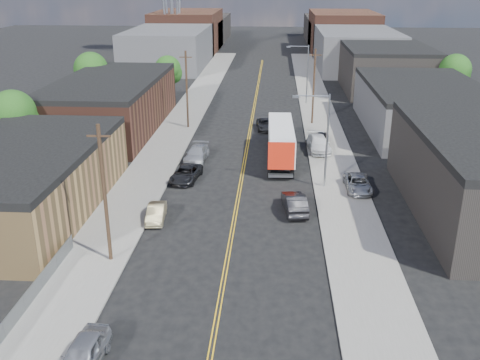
# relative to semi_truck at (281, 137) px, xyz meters

# --- Properties ---
(ground) EXTENTS (260.00, 260.00, 0.00)m
(ground) POSITION_rel_semi_truck_xyz_m (-3.87, 26.06, -2.24)
(ground) COLOR black
(ground) RESTS_ON ground
(centerline) EXTENTS (0.32, 120.00, 0.01)m
(centerline) POSITION_rel_semi_truck_xyz_m (-3.87, 11.06, -2.24)
(centerline) COLOR gold
(centerline) RESTS_ON ground
(sidewalk_left) EXTENTS (5.00, 140.00, 0.15)m
(sidewalk_left) POSITION_rel_semi_truck_xyz_m (-13.37, 11.06, -2.17)
(sidewalk_left) COLOR slate
(sidewalk_left) RESTS_ON ground
(sidewalk_right) EXTENTS (5.00, 140.00, 0.15)m
(sidewalk_right) POSITION_rel_semi_truck_xyz_m (5.63, 11.06, -2.17)
(sidewalk_right) COLOR slate
(sidewalk_right) RESTS_ON ground
(warehouse_tan) EXTENTS (12.00, 22.00, 5.60)m
(warehouse_tan) POSITION_rel_semi_truck_xyz_m (-21.87, -15.94, 0.56)
(warehouse_tan) COLOR olive
(warehouse_tan) RESTS_ON ground
(warehouse_brown) EXTENTS (12.00, 26.00, 6.60)m
(warehouse_brown) POSITION_rel_semi_truck_xyz_m (-21.87, 10.06, 1.06)
(warehouse_brown) COLOR #43241B
(warehouse_brown) RESTS_ON ground
(industrial_right_b) EXTENTS (14.00, 24.00, 6.10)m
(industrial_right_b) POSITION_rel_semi_truck_xyz_m (18.13, 12.06, 0.81)
(industrial_right_b) COLOR #3B3C3E
(industrial_right_b) RESTS_ON ground
(industrial_right_c) EXTENTS (14.00, 22.00, 7.60)m
(industrial_right_c) POSITION_rel_semi_truck_xyz_m (18.13, 38.06, 1.56)
(industrial_right_c) COLOR black
(industrial_right_c) RESTS_ON ground
(skyline_left_a) EXTENTS (16.00, 30.00, 8.00)m
(skyline_left_a) POSITION_rel_semi_truck_xyz_m (-23.87, 61.06, 1.76)
(skyline_left_a) COLOR #3B3C3E
(skyline_left_a) RESTS_ON ground
(skyline_right_a) EXTENTS (16.00, 30.00, 8.00)m
(skyline_right_a) POSITION_rel_semi_truck_xyz_m (16.13, 61.06, 1.76)
(skyline_right_a) COLOR #3B3C3E
(skyline_right_a) RESTS_ON ground
(skyline_left_b) EXTENTS (16.00, 26.00, 10.00)m
(skyline_left_b) POSITION_rel_semi_truck_xyz_m (-23.87, 86.06, 2.76)
(skyline_left_b) COLOR #43241B
(skyline_left_b) RESTS_ON ground
(skyline_right_b) EXTENTS (16.00, 26.00, 10.00)m
(skyline_right_b) POSITION_rel_semi_truck_xyz_m (16.13, 86.06, 2.76)
(skyline_right_b) COLOR #43241B
(skyline_right_b) RESTS_ON ground
(skyline_left_c) EXTENTS (16.00, 40.00, 7.00)m
(skyline_left_c) POSITION_rel_semi_truck_xyz_m (-23.87, 106.06, 1.26)
(skyline_left_c) COLOR black
(skyline_left_c) RESTS_ON ground
(skyline_right_c) EXTENTS (16.00, 40.00, 7.00)m
(skyline_right_c) POSITION_rel_semi_truck_xyz_m (16.13, 106.06, 1.26)
(skyline_right_c) COLOR black
(skyline_right_c) RESTS_ON ground
(streetlight_near) EXTENTS (3.39, 0.25, 9.00)m
(streetlight_near) POSITION_rel_semi_truck_xyz_m (3.73, -8.94, 3.08)
(streetlight_near) COLOR gray
(streetlight_near) RESTS_ON ground
(streetlight_far) EXTENTS (3.39, 0.25, 9.00)m
(streetlight_far) POSITION_rel_semi_truck_xyz_m (3.73, 26.06, 3.08)
(streetlight_far) COLOR gray
(streetlight_far) RESTS_ON ground
(utility_pole_left_near) EXTENTS (1.60, 0.26, 10.00)m
(utility_pole_left_near) POSITION_rel_semi_truck_xyz_m (-12.07, -23.94, 2.89)
(utility_pole_left_near) COLOR black
(utility_pole_left_near) RESTS_ON ground
(utility_pole_left_far) EXTENTS (1.60, 0.26, 10.00)m
(utility_pole_left_far) POSITION_rel_semi_truck_xyz_m (-12.07, 11.06, 2.89)
(utility_pole_left_far) COLOR black
(utility_pole_left_far) RESTS_ON ground
(utility_pole_right) EXTENTS (1.60, 0.26, 10.00)m
(utility_pole_right) POSITION_rel_semi_truck_xyz_m (4.33, 14.06, 2.89)
(utility_pole_right) COLOR black
(utility_pole_right) RESTS_ON ground
(chainlink_fence) EXTENTS (0.05, 16.00, 1.22)m
(chainlink_fence) POSITION_rel_semi_truck_xyz_m (-15.37, -30.44, -1.59)
(chainlink_fence) COLOR slate
(chainlink_fence) RESTS_ON ground
(tree_left_near) EXTENTS (4.85, 4.76, 7.91)m
(tree_left_near) POSITION_rel_semi_truck_xyz_m (-27.81, -3.94, 2.93)
(tree_left_near) COLOR black
(tree_left_near) RESTS_ON ground
(tree_left_mid) EXTENTS (5.10, 5.04, 8.37)m
(tree_left_mid) POSITION_rel_semi_truck_xyz_m (-27.81, 21.06, 3.24)
(tree_left_mid) COLOR black
(tree_left_mid) RESTS_ON ground
(tree_left_far) EXTENTS (4.35, 4.20, 6.97)m
(tree_left_far) POSITION_rel_semi_truck_xyz_m (-17.81, 28.06, 2.32)
(tree_left_far) COLOR black
(tree_left_far) RESTS_ON ground
(tree_right_far) EXTENTS (4.85, 4.76, 7.91)m
(tree_right_far) POSITION_rel_semi_truck_xyz_m (26.19, 26.06, 2.93)
(tree_right_far) COLOR black
(tree_right_far) RESTS_ON ground
(semi_truck) EXTENTS (2.82, 15.09, 3.94)m
(semi_truck) POSITION_rel_semi_truck_xyz_m (0.00, 0.00, 0.00)
(semi_truck) COLOR silver
(semi_truck) RESTS_ON ground
(car_left_a) EXTENTS (2.08, 4.65, 1.55)m
(car_left_a) POSITION_rel_semi_truck_xyz_m (-10.27, -34.81, -1.47)
(car_left_a) COLOR #A8AAAD
(car_left_a) RESTS_ON ground
(car_left_b) EXTENTS (1.72, 4.04, 1.30)m
(car_left_b) POSITION_rel_semi_truck_xyz_m (-10.27, -17.12, -1.60)
(car_left_b) COLOR #847956
(car_left_b) RESTS_ON ground
(car_left_c) EXTENTS (2.96, 5.30, 1.40)m
(car_left_c) POSITION_rel_semi_truck_xyz_m (-9.26, -7.94, -1.54)
(car_left_c) COLOR black
(car_left_c) RESTS_ON ground
(car_left_d) EXTENTS (2.47, 5.35, 1.52)m
(car_left_d) POSITION_rel_semi_truck_xyz_m (-9.08, -1.86, -1.49)
(car_left_d) COLOR #B0B3B6
(car_left_d) RESTS_ON ground
(car_right_oncoming) EXTENTS (2.33, 5.11, 1.63)m
(car_right_oncoming) POSITION_rel_semi_truck_xyz_m (1.13, -14.66, -1.43)
(car_right_oncoming) COLOR black
(car_right_oncoming) RESTS_ON ground
(car_right_lot_a) EXTENTS (2.34, 4.95, 1.37)m
(car_right_lot_a) POSITION_rel_semi_truck_xyz_m (7.13, -9.80, -1.41)
(car_right_lot_a) COLOR gray
(car_right_lot_a) RESTS_ON sidewalk_right
(car_right_lot_b) EXTENTS (2.76, 5.80, 1.63)m
(car_right_lot_b) POSITION_rel_semi_truck_xyz_m (4.33, 2.06, -1.28)
(car_right_lot_b) COLOR silver
(car_right_lot_b) RESTS_ON sidewalk_right
(car_right_lot_c) EXTENTS (2.60, 4.25, 1.35)m
(car_right_lot_c) POSITION_rel_semi_truck_xyz_m (4.67, 4.45, -1.42)
(car_right_lot_c) COLOR black
(car_right_lot_c) RESTS_ON sidewalk_right
(car_ahead_truck) EXTENTS (2.73, 5.08, 1.36)m
(car_ahead_truck) POSITION_rel_semi_truck_xyz_m (-1.84, 10.96, -1.57)
(car_ahead_truck) COLOR black
(car_ahead_truck) RESTS_ON ground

